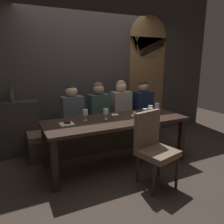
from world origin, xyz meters
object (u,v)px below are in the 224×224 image
at_px(wine_glass_center_back, 157,106).
at_px(wine_glass_far_right, 85,113).
at_px(dining_table, 116,124).
at_px(diner_bearded, 99,105).
at_px(wine_bottle_pale_label, 11,95).
at_px(diner_near_end, 143,101).
at_px(dessert_plate, 67,123).
at_px(chair_near_side, 153,144).
at_px(wine_glass_near_left, 106,112).
at_px(diner_far_end, 121,102).
at_px(espresso_cup, 135,114).
at_px(wine_glass_end_right, 150,108).
at_px(banquette_bench, 99,136).
at_px(diner_redhead, 72,108).
at_px(wine_glass_far_left, 151,111).
at_px(wine_glass_end_left, 145,112).

relative_size(wine_glass_center_back, wine_glass_far_right, 1.00).
relative_size(dining_table, diner_bearded, 2.75).
bearing_deg(wine_bottle_pale_label, diner_bearded, -13.97).
xyz_separation_m(diner_near_end, dessert_plate, (-1.71, -0.64, -0.07)).
distance_m(chair_near_side, dessert_plate, 1.23).
height_order(wine_glass_near_left, wine_glass_far_right, same).
xyz_separation_m(chair_near_side, diner_far_end, (0.30, 1.45, 0.27)).
bearing_deg(espresso_cup, wine_glass_end_right, -18.02).
distance_m(banquette_bench, diner_bearded, 0.60).
distance_m(diner_bearded, wine_glass_end_right, 0.94).
bearing_deg(diner_redhead, wine_glass_far_left, -41.21).
relative_size(chair_near_side, wine_glass_near_left, 5.98).
height_order(wine_glass_far_left, wine_glass_near_left, same).
relative_size(diner_redhead, wine_glass_end_right, 4.86).
bearing_deg(diner_redhead, banquette_bench, 2.29).
xyz_separation_m(wine_glass_far_left, espresso_cup, (-0.14, 0.24, -0.09)).
bearing_deg(wine_glass_end_left, wine_bottle_pale_label, 145.66).
height_order(banquette_bench, wine_glass_end_left, wine_glass_end_left).
relative_size(wine_glass_near_left, wine_glass_far_right, 1.00).
bearing_deg(diner_near_end, diner_redhead, -179.20).
distance_m(diner_far_end, wine_glass_far_right, 1.09).
distance_m(banquette_bench, diner_redhead, 0.78).
xyz_separation_m(chair_near_side, dessert_plate, (-0.93, 0.78, 0.20)).
bearing_deg(wine_glass_far_right, espresso_cup, -6.70).
bearing_deg(diner_bearded, wine_glass_end_right, -49.61).
relative_size(wine_glass_end_left, dessert_plate, 0.86).
height_order(banquette_bench, espresso_cup, espresso_cup).
bearing_deg(dessert_plate, chair_near_side, -40.20).
distance_m(chair_near_side, wine_glass_far_right, 1.11).
bearing_deg(diner_redhead, wine_glass_far_right, -84.63).
bearing_deg(wine_glass_far_left, wine_bottle_pale_label, 147.23).
bearing_deg(banquette_bench, wine_glass_center_back, -37.23).
bearing_deg(espresso_cup, diner_bearded, 119.55).
height_order(diner_redhead, espresso_cup, diner_redhead).
relative_size(dining_table, wine_glass_near_left, 13.41).
relative_size(diner_bearded, wine_glass_end_right, 4.87).
bearing_deg(diner_near_end, espresso_cup, -132.54).
relative_size(banquette_bench, wine_glass_far_left, 15.24).
bearing_deg(diner_far_end, wine_glass_end_left, -94.79).
height_order(wine_glass_far_left, wine_glass_end_left, same).
xyz_separation_m(dining_table, wine_glass_far_left, (0.50, -0.19, 0.20)).
height_order(chair_near_side, wine_glass_end_left, chair_near_side).
distance_m(wine_glass_center_back, wine_glass_near_left, 0.97).
xyz_separation_m(banquette_bench, wine_glass_end_right, (0.61, -0.73, 0.63)).
relative_size(diner_far_end, espresso_cup, 6.75).
bearing_deg(wine_glass_far_right, diner_redhead, 95.37).
height_order(diner_redhead, wine_glass_near_left, diner_redhead).
xyz_separation_m(dining_table, diner_redhead, (-0.49, 0.68, 0.17)).
height_order(diner_redhead, diner_bearded, diner_bearded).
relative_size(diner_near_end, wine_glass_center_back, 4.78).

